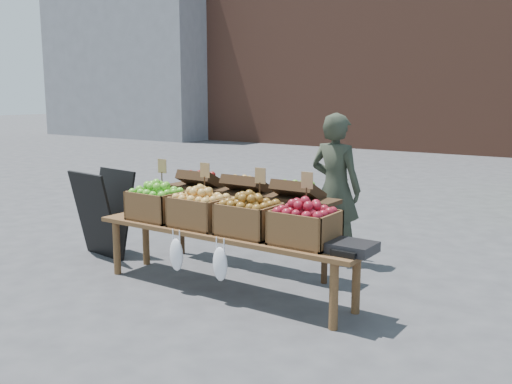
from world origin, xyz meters
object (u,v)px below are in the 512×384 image
Objects in this scene: chalkboard_sign at (103,213)px; crate_red_apples at (249,219)px; weighing_scale at (352,247)px; display_bench at (225,261)px; crate_green_apples at (305,228)px; back_table at (247,218)px; crate_golden_apples at (157,205)px; crate_russet_pears at (200,212)px; vendor at (335,189)px.

chalkboard_sign is 2.11m from crate_red_apples.
weighing_scale is (0.98, 0.00, -0.10)m from crate_red_apples.
weighing_scale reaches higher than display_bench.
crate_green_apples is 1.47× the size of weighing_scale.
back_table is 4.20× the size of crate_golden_apples.
display_bench is 0.51m from crate_red_apples.
crate_golden_apples is 1.47× the size of weighing_scale.
chalkboard_sign is at bearing 174.67° from display_bench.
crate_russet_pears is 1.10m from crate_green_apples.
crate_red_apples is at bearing -53.13° from back_table.
crate_golden_apples is at bearing 53.80° from vendor.
crate_green_apples is at bearing 0.00° from crate_russet_pears.
crate_red_apples is at bearing 2.39° from chalkboard_sign.
crate_golden_apples is at bearing 180.00° from crate_green_apples.
crate_golden_apples is 1.00× the size of crate_russet_pears.
crate_russet_pears is 0.55m from crate_red_apples.
crate_green_apples is 0.44m from weighing_scale.
crate_golden_apples is 1.10m from crate_red_apples.
chalkboard_sign is 1.83m from display_bench.
weighing_scale is at bearing -25.42° from back_table.
vendor is 2.55m from chalkboard_sign.
crate_red_apples reaches higher than weighing_scale.
vendor is 0.59× the size of display_bench.
back_table reaches higher than chalkboard_sign.
weighing_scale is (1.51, -0.72, 0.09)m from back_table.
chalkboard_sign is at bearing 173.72° from crate_russet_pears.
crate_red_apples is (0.54, -0.72, 0.19)m from back_table.
vendor reaches higher than chalkboard_sign.
crate_golden_apples and crate_red_apples have the same top height.
back_table is at bearing 110.20° from display_bench.
weighing_scale is at bearing 0.00° from crate_red_apples.
crate_russet_pears reaches higher than weighing_scale.
back_table is at bearing 52.12° from crate_golden_apples.
chalkboard_sign is (-2.20, -1.24, -0.31)m from vendor.
display_bench is (1.82, -0.17, -0.20)m from chalkboard_sign.
crate_russet_pears is (1.54, -0.17, 0.23)m from chalkboard_sign.
chalkboard_sign is 2.66m from crate_green_apples.
crate_russet_pears is 1.00× the size of crate_red_apples.
crate_golden_apples is 1.65m from crate_green_apples.
crate_red_apples is 0.55m from crate_green_apples.
back_table is 0.92m from crate_red_apples.
display_bench is at bearing 180.00° from crate_green_apples.
chalkboard_sign is 1.65m from back_table.
crate_red_apples is (0.27, 0.00, 0.42)m from display_bench.
crate_golden_apples is at bearing -127.88° from back_table.
crate_russet_pears is 1.53m from weighing_scale.
vendor is 1.64× the size of chalkboard_sign.
vendor reaches higher than crate_golden_apples.
vendor is 0.99m from back_table.
display_bench is (-0.38, -1.41, -0.51)m from vendor.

